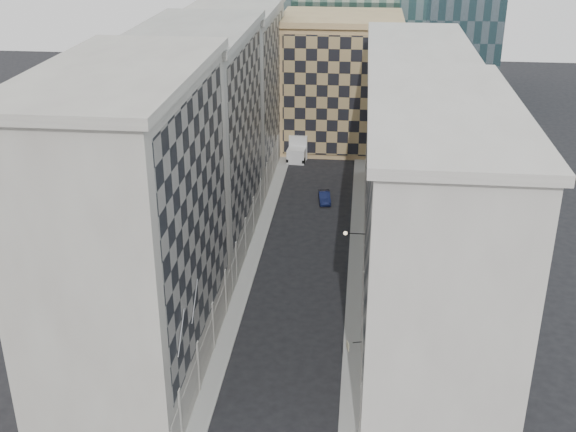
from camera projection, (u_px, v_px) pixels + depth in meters
The scene contains 13 objects.
sidewalk_west at pixel (253, 258), 73.67m from camera, with size 1.50×100.00×0.15m, color #999993.
sidewalk_east at pixel (356, 263), 72.67m from camera, with size 1.50×100.00×0.15m, color #999993.
bldg_left_a at pixel (134, 230), 52.16m from camera, with size 10.80×22.80×23.70m.
bldg_left_b at pixel (199, 142), 72.34m from camera, with size 10.80×22.80×22.70m.
bldg_left_c at pixel (237, 92), 92.52m from camera, with size 10.80×22.80×21.70m.
bldg_right_a at pixel (432, 239), 54.34m from camera, with size 10.80×26.80×20.70m.
bldg_right_b at pixel (413, 136), 79.04m from camera, with size 10.80×28.80×19.70m.
tan_block at pixel (341, 82), 103.57m from camera, with size 16.80×14.80×18.80m.
flagpoles_left at pixel (188, 316), 48.71m from camera, with size 0.10×6.33×2.33m.
bracket_lamp at pixel (347, 233), 64.81m from camera, with size 1.98×0.36×0.36m.
box_truck at pixel (299, 147), 101.60m from camera, with size 3.01×6.44×3.44m.
dark_car at pixel (324, 197), 87.01m from camera, with size 1.33×3.82×1.26m, color #10173B.
shop_sign at pixel (349, 345), 52.83m from camera, with size 1.16×0.62×0.70m.
Camera 1 is at (5.16, -34.77, 34.08)m, focal length 45.00 mm.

